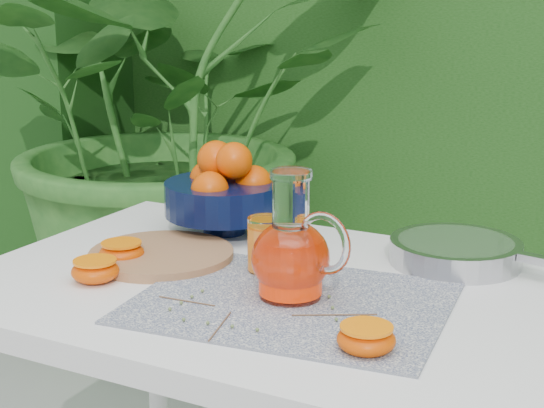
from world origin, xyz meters
The scene contains 10 objects.
potted_plant_left centered at (-1.08, 1.13, 0.81)m, with size 1.61×1.61×1.61m, color #245C1F.
white_table centered at (-0.09, -0.06, 0.67)m, with size 1.00×0.70×0.75m.
placemat centered at (-0.01, -0.13, 0.75)m, with size 0.48×0.37×0.00m, color #0B1741.
cutting_board centered at (-0.31, -0.04, 0.76)m, with size 0.26×0.26×0.02m, color #936542.
fruit_bowl centered at (-0.30, 0.16, 0.84)m, with size 0.25×0.25×0.19m.
juice_pitcher centered at (-0.02, -0.11, 0.82)m, with size 0.19×0.15×0.20m.
juice_tumbler centered at (-0.11, -0.02, 0.80)m, with size 0.07×0.07×0.09m.
saute_pan centered at (0.17, 0.18, 0.77)m, with size 0.42×0.27×0.04m.
orange_halves centered at (-0.18, -0.17, 0.77)m, with size 0.61×0.23×0.04m.
thyme_sprigs centered at (-0.04, -0.21, 0.76)m, with size 0.33×0.23×0.01m.
Camera 1 is at (0.53, -1.22, 1.23)m, focal length 55.00 mm.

